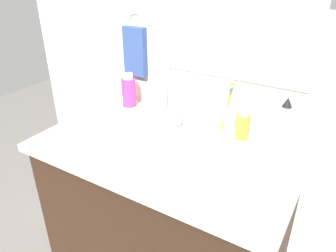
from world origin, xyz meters
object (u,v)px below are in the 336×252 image
faucet (184,121)px  bottle_lotion_white (284,124)px  cup_white_ceramic (228,116)px  soap_bar (254,129)px  bottle_gel_clear (162,98)px  bottle_oil_amber (243,126)px  bottle_soap_pink (129,91)px  hand_towel (135,52)px

faucet → bottle_lotion_white: bottle_lotion_white is taller
cup_white_ceramic → soap_bar: 0.11m
bottle_gel_clear → soap_bar: bearing=-0.6°
bottle_gel_clear → soap_bar: (0.42, -0.00, -0.04)m
bottle_gel_clear → bottle_oil_amber: bearing=-10.9°
faucet → bottle_soap_pink: size_ratio=1.06×
bottle_gel_clear → soap_bar: size_ratio=1.64×
faucet → bottle_gel_clear: bearing=146.2°
bottle_soap_pink → soap_bar: (0.57, 0.05, -0.06)m
bottle_oil_amber → soap_bar: (0.02, 0.07, -0.04)m
bottle_oil_amber → cup_white_ceramic: 0.08m
hand_towel → bottle_gel_clear: (0.18, -0.05, -0.17)m
bottle_soap_pink → faucet: bearing=-11.4°
bottle_oil_amber → cup_white_ceramic: (-0.07, 0.03, 0.01)m
faucet → bottle_gel_clear: 0.21m
faucet → soap_bar: bearing=24.0°
faucet → bottle_gel_clear: bottle_gel_clear is taller
faucet → bottle_oil_amber: bearing=9.8°
bottle_gel_clear → soap_bar: 0.42m
hand_towel → bottle_soap_pink: hand_towel is taller
hand_towel → faucet: (0.35, -0.17, -0.19)m
hand_towel → bottle_oil_amber: (0.58, -0.13, -0.17)m
bottle_lotion_white → bottle_oil_amber: bottle_lotion_white is taller
faucet → bottle_lotion_white: (0.36, 0.08, 0.05)m
bottle_lotion_white → soap_bar: bottle_lotion_white is taller
bottle_oil_amber → soap_bar: 0.08m
bottle_soap_pink → cup_white_ceramic: bearing=1.2°
faucet → bottle_gel_clear: (-0.17, 0.12, 0.02)m
bottle_soap_pink → bottle_gel_clear: 0.15m
cup_white_ceramic → soap_bar: cup_white_ceramic is taller
faucet → bottle_gel_clear: size_ratio=1.53×
bottle_lotion_white → bottle_oil_amber: 0.14m
faucet → cup_white_ceramic: 0.17m
bottle_soap_pink → bottle_gel_clear: bearing=19.7°
bottle_oil_amber → cup_white_ceramic: cup_white_ceramic is taller
faucet → soap_bar: (0.25, 0.11, -0.02)m
hand_towel → bottle_oil_amber: bearing=-12.6°
bottle_oil_amber → bottle_soap_pink: bearing=177.4°
cup_white_ceramic → bottle_soap_pink: bearing=-178.8°
bottle_soap_pink → cup_white_ceramic: (0.47, 0.01, -0.01)m
bottle_lotion_white → hand_towel: bearing=173.0°
bottle_soap_pink → hand_towel: bearing=107.9°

